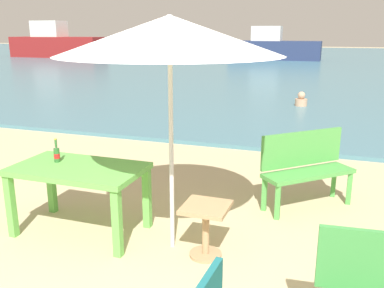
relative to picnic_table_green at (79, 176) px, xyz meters
The scene contains 9 objects.
sea_water 28.86m from the picnic_table_green, 87.38° to the left, with size 120.00×50.00×0.08m, color teal.
picnic_table_green is the anchor object (origin of this frame).
beer_bottle_amber 0.37m from the picnic_table_green, 168.63° to the left, with size 0.07×0.07×0.26m.
patio_umbrella 1.82m from the picnic_table_green, ahead, with size 2.10×2.10×2.30m.
side_table_wood 1.48m from the picnic_table_green, ahead, with size 0.44×0.44×0.54m.
bench_green_left 2.74m from the picnic_table_green, 34.53° to the left, with size 1.12×1.08×0.95m.
swimmer_person 8.76m from the picnic_table_green, 79.46° to the left, with size 0.34×0.34×0.41m.
boat_cargo_ship 31.87m from the picnic_table_green, 126.90° to the left, with size 7.83×2.14×2.85m.
boat_fishing_trawler 28.33m from the picnic_table_green, 94.43° to the left, with size 6.63×1.81×2.41m.
Camera 1 is at (1.23, -2.43, 2.16)m, focal length 39.15 mm.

